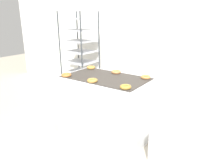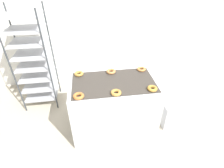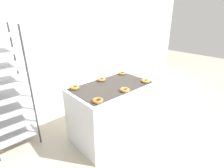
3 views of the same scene
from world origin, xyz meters
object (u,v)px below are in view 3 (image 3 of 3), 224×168
object	(u,v)px
glaze_bin	(151,106)
donut_far_left	(75,87)
donut_near_left	(98,100)
donut_far_right	(122,73)
fryer_machine	(112,111)
donut_far_center	(101,79)
donut_near_center	(125,90)
donut_near_right	(145,81)
baking_rack_cart	(3,90)

from	to	relation	value
glaze_bin	donut_far_left	bearing A→B (deg)	166.29
donut_near_left	donut_far_right	size ratio (longest dim) A/B	1.01
fryer_machine	glaze_bin	distance (m)	0.96
donut_far_center	donut_near_center	bearing A→B (deg)	-91.43
donut_near_right	donut_far_right	xyz separation A→B (m)	(0.00, 0.51, -0.00)
baking_rack_cart	donut_near_center	size ratio (longest dim) A/B	12.95
donut_near_center	donut_far_center	bearing A→B (deg)	88.57
donut_near_right	donut_far_left	world-z (taller)	donut_near_right
donut_near_left	donut_near_center	xyz separation A→B (m)	(0.46, -0.00, 0.00)
donut_near_center	baking_rack_cart	bearing A→B (deg)	137.72
donut_far_center	baking_rack_cart	bearing A→B (deg)	154.69
donut_near_right	donut_far_right	bearing A→B (deg)	89.49
donut_near_center	donut_near_right	xyz separation A→B (m)	(0.48, 0.02, 0.00)
baking_rack_cart	donut_far_left	world-z (taller)	baking_rack_cart
baking_rack_cart	donut_near_center	distance (m)	1.65
glaze_bin	donut_far_left	xyz separation A→B (m)	(-1.40, 0.34, 0.68)
donut_near_left	donut_far_right	world-z (taller)	donut_near_left
fryer_machine	glaze_bin	world-z (taller)	fryer_machine
donut_near_left	donut_far_center	size ratio (longest dim) A/B	0.97
fryer_machine	glaze_bin	bearing A→B (deg)	-5.13
baking_rack_cart	donut_near_right	xyz separation A→B (m)	(1.70, -1.09, 0.00)
fryer_machine	donut_near_right	size ratio (longest dim) A/B	9.40
baking_rack_cart	fryer_machine	bearing A→B (deg)	-34.24
glaze_bin	donut_far_center	size ratio (longest dim) A/B	3.02
donut_near_left	donut_near_right	world-z (taller)	donut_near_right
fryer_machine	donut_near_center	distance (m)	0.53
donut_near_right	donut_far_center	xyz separation A→B (m)	(-0.46, 0.51, -0.00)
glaze_bin	donut_near_right	world-z (taller)	donut_near_right
donut_near_center	donut_far_center	distance (m)	0.53
donut_far_center	donut_far_right	distance (m)	0.47
glaze_bin	donut_far_right	world-z (taller)	donut_far_right
donut_far_right	donut_near_center	bearing A→B (deg)	-132.24
fryer_machine	donut_near_center	world-z (taller)	donut_near_center
fryer_machine	glaze_bin	size ratio (longest dim) A/B	2.93
fryer_machine	donut_far_left	bearing A→B (deg)	151.37
baking_rack_cart	donut_far_right	world-z (taller)	baking_rack_cart
donut_far_center	donut_near_right	bearing A→B (deg)	-47.60
glaze_bin	donut_far_center	distance (m)	1.20
donut_near_left	donut_far_center	xyz separation A→B (m)	(0.47, 0.53, 0.00)
donut_near_center	donut_far_center	world-z (taller)	same
donut_near_center	donut_near_right	bearing A→B (deg)	2.31
donut_near_left	glaze_bin	bearing A→B (deg)	7.57
fryer_machine	donut_near_center	bearing A→B (deg)	-92.56
baking_rack_cart	donut_near_left	bearing A→B (deg)	-55.55
baking_rack_cart	donut_far_left	distance (m)	0.96
donut_far_right	donut_near_right	bearing A→B (deg)	-90.51
donut_near_left	donut_far_center	world-z (taller)	same
donut_far_left	donut_far_right	distance (m)	0.94
glaze_bin	donut_near_left	xyz separation A→B (m)	(-1.40, -0.19, 0.68)
fryer_machine	donut_far_right	size ratio (longest dim) A/B	9.24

